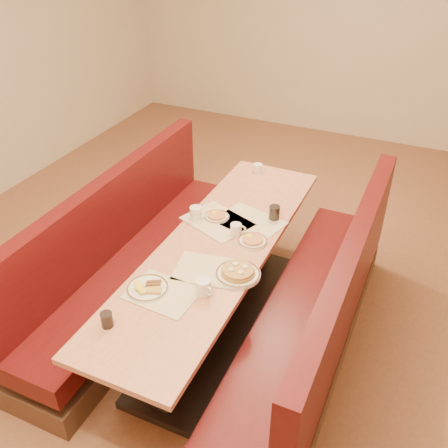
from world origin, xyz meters
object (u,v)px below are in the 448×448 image
at_px(booth_left, 131,263).
at_px(coffee_mug_b, 196,213).
at_px(pancake_plate, 238,273).
at_px(eggs_plate, 147,288).
at_px(coffee_mug_a, 204,287).
at_px(coffee_mug_c, 236,229).
at_px(soda_tumbler_mid, 274,213).
at_px(soda_tumbler_near, 107,320).
at_px(booth_right, 316,318).
at_px(coffee_mug_d, 258,168).
at_px(diner_table, 217,287).

relative_size(booth_left, coffee_mug_b, 19.93).
relative_size(pancake_plate, eggs_plate, 1.11).
relative_size(coffee_mug_a, coffee_mug_c, 1.20).
relative_size(coffee_mug_a, soda_tumbler_mid, 1.17).
relative_size(coffee_mug_c, soda_tumbler_mid, 0.98).
bearing_deg(soda_tumbler_near, booth_right, 44.36).
relative_size(coffee_mug_a, coffee_mug_b, 1.02).
relative_size(booth_right, soda_tumbler_near, 27.18).
height_order(pancake_plate, coffee_mug_b, coffee_mug_b).
distance_m(pancake_plate, soda_tumbler_mid, 0.71).
bearing_deg(coffee_mug_b, coffee_mug_d, 79.48).
relative_size(booth_right, coffee_mug_d, 24.00).
xyz_separation_m(coffee_mug_b, coffee_mug_d, (0.15, 0.86, -0.01)).
distance_m(coffee_mug_b, coffee_mug_d, 0.88).
bearing_deg(coffee_mug_a, coffee_mug_b, 144.10).
xyz_separation_m(coffee_mug_a, soda_tumbler_near, (-0.36, -0.46, -0.01)).
height_order(booth_right, coffee_mug_a, booth_right).
xyz_separation_m(coffee_mug_a, coffee_mug_c, (-0.07, 0.65, -0.01)).
height_order(coffee_mug_c, soda_tumbler_near, soda_tumbler_near).
distance_m(pancake_plate, coffee_mug_d, 1.39).
bearing_deg(pancake_plate, coffee_mug_d, 106.08).
distance_m(pancake_plate, coffee_mug_a, 0.27).
bearing_deg(diner_table, booth_right, 0.00).
xyz_separation_m(pancake_plate, coffee_mug_c, (-0.19, 0.41, 0.02)).
xyz_separation_m(pancake_plate, eggs_plate, (-0.44, -0.35, -0.01)).
height_order(coffee_mug_b, soda_tumbler_near, coffee_mug_b).
xyz_separation_m(coffee_mug_c, soda_tumbler_near, (-0.29, -1.11, 0.00)).
bearing_deg(coffee_mug_a, booth_left, 175.21).
bearing_deg(coffee_mug_a, coffee_mug_d, 123.64).
distance_m(coffee_mug_a, coffee_mug_c, 0.65).
bearing_deg(soda_tumbler_mid, coffee_mug_b, -156.22).
bearing_deg(soda_tumbler_near, soda_tumbler_mid, 71.55).
distance_m(eggs_plate, soda_tumbler_mid, 1.14).
relative_size(eggs_plate, soda_tumbler_mid, 2.34).
relative_size(diner_table, coffee_mug_d, 24.00).
bearing_deg(diner_table, coffee_mug_b, 139.40).
bearing_deg(booth_right, coffee_mug_c, 165.51).
bearing_deg(booth_right, coffee_mug_d, 128.06).
xyz_separation_m(booth_left, soda_tumbler_near, (0.51, -0.94, 0.43)).
bearing_deg(eggs_plate, pancake_plate, 38.34).
distance_m(pancake_plate, soda_tumbler_near, 0.85).
distance_m(booth_right, eggs_plate, 1.16).
bearing_deg(eggs_plate, coffee_mug_a, 18.84).
relative_size(coffee_mug_c, soda_tumbler_near, 1.16).
distance_m(coffee_mug_c, soda_tumbler_near, 1.15).
distance_m(pancake_plate, coffee_mug_c, 0.45).
xyz_separation_m(booth_left, coffee_mug_c, (0.80, 0.17, 0.43)).
distance_m(coffee_mug_a, soda_tumbler_near, 0.58).
bearing_deg(eggs_plate, coffee_mug_d, 88.05).
bearing_deg(eggs_plate, booth_right, 32.70).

